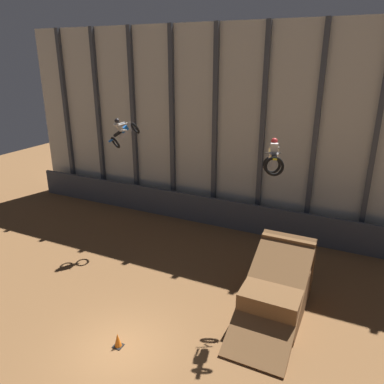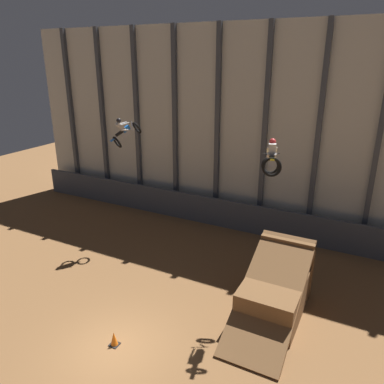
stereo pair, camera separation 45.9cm
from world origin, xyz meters
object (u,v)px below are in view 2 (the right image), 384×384
object	(u,v)px
traffic_cone_near_ramp	(114,339)
rider_bike_right_air	(271,160)
rider_bike_left_air	(125,132)
dirt_ramp	(276,289)

from	to	relation	value
traffic_cone_near_ramp	rider_bike_right_air	bearing A→B (deg)	49.37
rider_bike_left_air	traffic_cone_near_ramp	xyz separation A→B (m)	(4.75, -7.62, -6.28)
rider_bike_right_air	traffic_cone_near_ramp	world-z (taller)	rider_bike_right_air
rider_bike_right_air	rider_bike_left_air	bearing A→B (deg)	146.32
dirt_ramp	traffic_cone_near_ramp	size ratio (longest dim) A/B	9.92
dirt_ramp	traffic_cone_near_ramp	xyz separation A→B (m)	(-4.85, -5.03, -0.68)
traffic_cone_near_ramp	dirt_ramp	bearing A→B (deg)	46.00
rider_bike_left_air	rider_bike_right_air	bearing A→B (deg)	12.80
rider_bike_left_air	traffic_cone_near_ramp	world-z (taller)	rider_bike_left_air
dirt_ramp	traffic_cone_near_ramp	bearing A→B (deg)	-134.00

